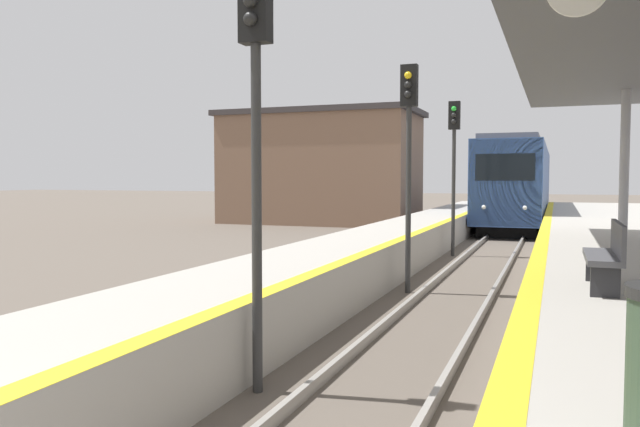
# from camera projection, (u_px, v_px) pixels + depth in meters

# --- Properties ---
(train) EXTENTS (2.87, 21.59, 4.36)m
(train) POSITION_uv_depth(u_px,v_px,m) (519.00, 183.00, 34.78)
(train) COLOR black
(train) RESTS_ON ground
(signal_near) EXTENTS (0.36, 0.31, 4.99)m
(signal_near) POSITION_uv_depth(u_px,v_px,m) (256.00, 99.00, 7.21)
(signal_near) COLOR #2D2D2D
(signal_near) RESTS_ON ground
(signal_mid) EXTENTS (0.36, 0.31, 4.99)m
(signal_mid) POSITION_uv_depth(u_px,v_px,m) (409.00, 136.00, 13.59)
(signal_mid) COLOR #2D2D2D
(signal_mid) RESTS_ON ground
(signal_far) EXTENTS (0.36, 0.31, 4.99)m
(signal_far) POSITION_uv_depth(u_px,v_px,m) (454.00, 149.00, 20.08)
(signal_far) COLOR #2D2D2D
(signal_far) RESTS_ON ground
(bench) EXTENTS (0.44, 1.63, 0.92)m
(bench) POSITION_uv_depth(u_px,v_px,m) (608.00, 254.00, 8.48)
(bench) COLOR #4C4C51
(bench) RESTS_ON platform_right
(station_building) EXTENTS (10.97, 5.78, 6.23)m
(station_building) POSITION_uv_depth(u_px,v_px,m) (321.00, 167.00, 34.91)
(station_building) COLOR brown
(station_building) RESTS_ON ground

